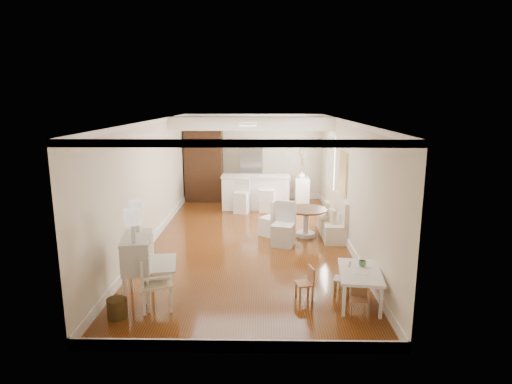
{
  "coord_description": "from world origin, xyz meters",
  "views": [
    {
      "loc": [
        0.32,
        -9.54,
        3.26
      ],
      "look_at": [
        0.16,
        0.3,
        1.13
      ],
      "focal_mm": 30.0,
      "sensor_mm": 36.0,
      "label": 1
    }
  ],
  "objects_px": {
    "pantry_cabinet": "(204,166)",
    "breakfast_counter": "(256,192)",
    "kids_chair_b": "(342,278)",
    "sideboard": "(302,192)",
    "bar_stool_right": "(267,194)",
    "secretary_bureau": "(138,269)",
    "kids_chair_a": "(304,283)",
    "slip_chair_near": "(283,224)",
    "wicker_basket": "(117,308)",
    "dining_table": "(306,222)",
    "slip_chair_far": "(271,217)",
    "kids_chair_c": "(359,299)",
    "gustavian_armchair": "(157,282)",
    "kids_table": "(359,287)",
    "fridge": "(262,174)",
    "bar_stool_left": "(242,196)"
  },
  "relations": [
    {
      "from": "gustavian_armchair",
      "to": "dining_table",
      "type": "bearing_deg",
      "value": -50.14
    },
    {
      "from": "kids_chair_b",
      "to": "slip_chair_near",
      "type": "xyz_separation_m",
      "value": [
        -0.89,
        2.49,
        0.22
      ]
    },
    {
      "from": "bar_stool_left",
      "to": "sideboard",
      "type": "distance_m",
      "value": 2.03
    },
    {
      "from": "wicker_basket",
      "to": "dining_table",
      "type": "bearing_deg",
      "value": 51.11
    },
    {
      "from": "pantry_cabinet",
      "to": "breakfast_counter",
      "type": "bearing_deg",
      "value": -32.43
    },
    {
      "from": "secretary_bureau",
      "to": "pantry_cabinet",
      "type": "relative_size",
      "value": 0.49
    },
    {
      "from": "slip_chair_near",
      "to": "bar_stool_left",
      "type": "relative_size",
      "value": 1.01
    },
    {
      "from": "kids_table",
      "to": "kids_chair_c",
      "type": "bearing_deg",
      "value": -103.53
    },
    {
      "from": "breakfast_counter",
      "to": "kids_chair_c",
      "type": "bearing_deg",
      "value": -75.41
    },
    {
      "from": "pantry_cabinet",
      "to": "dining_table",
      "type": "bearing_deg",
      "value": -51.6
    },
    {
      "from": "secretary_bureau",
      "to": "fridge",
      "type": "distance_m",
      "value": 7.49
    },
    {
      "from": "bar_stool_left",
      "to": "slip_chair_far",
      "type": "bearing_deg",
      "value": -54.68
    },
    {
      "from": "fridge",
      "to": "kids_chair_a",
      "type": "bearing_deg",
      "value": -84.24
    },
    {
      "from": "kids_table",
      "to": "gustavian_armchair",
      "type": "bearing_deg",
      "value": -175.66
    },
    {
      "from": "kids_chair_a",
      "to": "kids_chair_c",
      "type": "height_order",
      "value": "kids_chair_a"
    },
    {
      "from": "kids_chair_b",
      "to": "breakfast_counter",
      "type": "xyz_separation_m",
      "value": [
        -1.57,
        5.83,
        0.23
      ]
    },
    {
      "from": "breakfast_counter",
      "to": "secretary_bureau",
      "type": "bearing_deg",
      "value": -106.28
    },
    {
      "from": "wicker_basket",
      "to": "breakfast_counter",
      "type": "height_order",
      "value": "breakfast_counter"
    },
    {
      "from": "kids_chair_b",
      "to": "kids_table",
      "type": "bearing_deg",
      "value": 52.51
    },
    {
      "from": "secretary_bureau",
      "to": "breakfast_counter",
      "type": "distance_m",
      "value": 6.42
    },
    {
      "from": "slip_chair_far",
      "to": "fridge",
      "type": "xyz_separation_m",
      "value": [
        -0.21,
        3.66,
        0.45
      ]
    },
    {
      "from": "kids_chair_b",
      "to": "sideboard",
      "type": "relative_size",
      "value": 0.6
    },
    {
      "from": "kids_chair_b",
      "to": "bar_stool_right",
      "type": "distance_m",
      "value": 5.67
    },
    {
      "from": "wicker_basket",
      "to": "slip_chair_near",
      "type": "relative_size",
      "value": 0.31
    },
    {
      "from": "wicker_basket",
      "to": "kids_chair_c",
      "type": "distance_m",
      "value": 3.7
    },
    {
      "from": "dining_table",
      "to": "gustavian_armchair",
      "type": "bearing_deg",
      "value": -126.09
    },
    {
      "from": "kids_table",
      "to": "fridge",
      "type": "xyz_separation_m",
      "value": [
        -1.6,
        7.19,
        0.63
      ]
    },
    {
      "from": "kids_table",
      "to": "kids_chair_a",
      "type": "distance_m",
      "value": 0.89
    },
    {
      "from": "breakfast_counter",
      "to": "dining_table",
      "type": "bearing_deg",
      "value": -64.58
    },
    {
      "from": "gustavian_armchair",
      "to": "slip_chair_near",
      "type": "bearing_deg",
      "value": -49.13
    },
    {
      "from": "breakfast_counter",
      "to": "sideboard",
      "type": "height_order",
      "value": "breakfast_counter"
    },
    {
      "from": "dining_table",
      "to": "bar_stool_left",
      "type": "relative_size",
      "value": 1.02
    },
    {
      "from": "slip_chair_near",
      "to": "breakfast_counter",
      "type": "bearing_deg",
      "value": 118.17
    },
    {
      "from": "bar_stool_left",
      "to": "pantry_cabinet",
      "type": "distance_m",
      "value": 2.14
    },
    {
      "from": "slip_chair_far",
      "to": "bar_stool_right",
      "type": "relative_size",
      "value": 0.85
    },
    {
      "from": "bar_stool_right",
      "to": "sideboard",
      "type": "height_order",
      "value": "bar_stool_right"
    },
    {
      "from": "kids_chair_c",
      "to": "breakfast_counter",
      "type": "height_order",
      "value": "breakfast_counter"
    },
    {
      "from": "secretary_bureau",
      "to": "kids_chair_a",
      "type": "height_order",
      "value": "secretary_bureau"
    },
    {
      "from": "kids_chair_b",
      "to": "sideboard",
      "type": "distance_m",
      "value": 6.21
    },
    {
      "from": "slip_chair_near",
      "to": "bar_stool_right",
      "type": "distance_m",
      "value": 3.06
    },
    {
      "from": "dining_table",
      "to": "slip_chair_far",
      "type": "height_order",
      "value": "slip_chair_far"
    },
    {
      "from": "breakfast_counter",
      "to": "pantry_cabinet",
      "type": "distance_m",
      "value": 2.11
    },
    {
      "from": "gustavian_armchair",
      "to": "breakfast_counter",
      "type": "bearing_deg",
      "value": -26.84
    },
    {
      "from": "bar_stool_right",
      "to": "kids_chair_b",
      "type": "bearing_deg",
      "value": -74.42
    },
    {
      "from": "bar_stool_right",
      "to": "gustavian_armchair",
      "type": "bearing_deg",
      "value": -103.44
    },
    {
      "from": "slip_chair_far",
      "to": "sideboard",
      "type": "xyz_separation_m",
      "value": [
        1.02,
        2.98,
        -0.01
      ]
    },
    {
      "from": "dining_table",
      "to": "slip_chair_far",
      "type": "relative_size",
      "value": 1.12
    },
    {
      "from": "bar_stool_left",
      "to": "fridge",
      "type": "height_order",
      "value": "fridge"
    },
    {
      "from": "gustavian_armchair",
      "to": "kids_chair_c",
      "type": "relative_size",
      "value": 1.72
    },
    {
      "from": "sideboard",
      "to": "kids_chair_b",
      "type": "bearing_deg",
      "value": -87.21
    }
  ]
}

